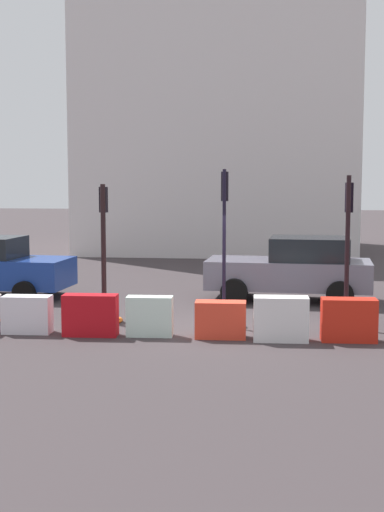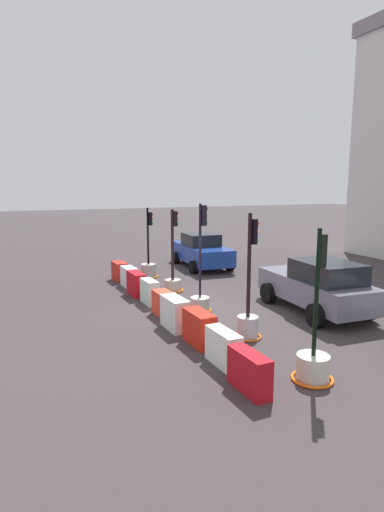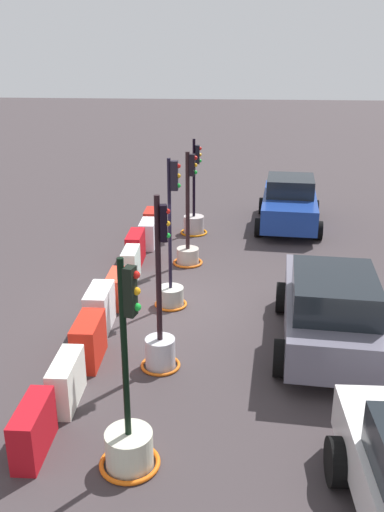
{
  "view_description": "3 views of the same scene",
  "coord_description": "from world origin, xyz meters",
  "px_view_note": "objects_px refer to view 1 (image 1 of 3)",
  "views": [
    {
      "loc": [
        1.17,
        -15.72,
        3.33
      ],
      "look_at": [
        -0.7,
        0.42,
        1.55
      ],
      "focal_mm": 49.96,
      "sensor_mm": 36.0,
      "label": 1
    },
    {
      "loc": [
        12.05,
        -5.45,
        4.11
      ],
      "look_at": [
        -1.92,
        0.72,
        1.49
      ],
      "focal_mm": 29.17,
      "sensor_mm": 36.0,
      "label": 2
    },
    {
      "loc": [
        11.94,
        1.77,
        5.72
      ],
      "look_at": [
        -0.01,
        0.64,
        1.25
      ],
      "focal_mm": 38.75,
      "sensor_mm": 36.0,
      "label": 3
    }
  ],
  "objects_px": {
    "construction_barrier_6": "(349,320)",
    "car_grey_saloon": "(293,269)",
    "construction_barrier_1": "(27,314)",
    "traffic_light_2": "(224,301)",
    "construction_barrier_5": "(281,319)",
    "construction_barrier_3": "(150,316)",
    "construction_barrier_4": "(221,320)",
    "traffic_light_3": "(346,301)",
    "construction_barrier_2": "(90,315)",
    "traffic_light_1": "(104,298)"
  },
  "relations": [
    {
      "from": "traffic_light_1",
      "to": "traffic_light_2",
      "type": "xyz_separation_m",
      "value": [
        2.8,
        -0.12,
        0.01
      ]
    },
    {
      "from": "traffic_light_2",
      "to": "construction_barrier_1",
      "type": "height_order",
      "value": "traffic_light_2"
    },
    {
      "from": "construction_barrier_2",
      "to": "construction_barrier_6",
      "type": "height_order",
      "value": "construction_barrier_2"
    },
    {
      "from": "traffic_light_3",
      "to": "construction_barrier_1",
      "type": "relative_size",
      "value": 3.22
    },
    {
      "from": "construction_barrier_3",
      "to": "construction_barrier_6",
      "type": "relative_size",
      "value": 0.87
    },
    {
      "from": "traffic_light_1",
      "to": "construction_barrier_5",
      "type": "relative_size",
      "value": 2.82
    },
    {
      "from": "construction_barrier_2",
      "to": "car_grey_saloon",
      "type": "distance_m",
      "value": 6.53
    },
    {
      "from": "construction_barrier_1",
      "to": "construction_barrier_4",
      "type": "height_order",
      "value": "construction_barrier_1"
    },
    {
      "from": "traffic_light_1",
      "to": "construction_barrier_5",
      "type": "bearing_deg",
      "value": -20.48
    },
    {
      "from": "construction_barrier_1",
      "to": "traffic_light_2",
      "type": "bearing_deg",
      "value": 16.81
    },
    {
      "from": "traffic_light_3",
      "to": "construction_barrier_5",
      "type": "xyz_separation_m",
      "value": [
        -1.46,
        -1.55,
        -0.14
      ]
    },
    {
      "from": "traffic_light_1",
      "to": "traffic_light_2",
      "type": "bearing_deg",
      "value": -2.5
    },
    {
      "from": "construction_barrier_1",
      "to": "car_grey_saloon",
      "type": "xyz_separation_m",
      "value": [
        5.8,
        4.7,
        0.47
      ]
    },
    {
      "from": "construction_barrier_3",
      "to": "car_grey_saloon",
      "type": "bearing_deg",
      "value": 56.49
    },
    {
      "from": "traffic_light_2",
      "to": "construction_barrier_2",
      "type": "relative_size",
      "value": 3.03
    },
    {
      "from": "traffic_light_1",
      "to": "construction_barrier_4",
      "type": "xyz_separation_m",
      "value": [
        2.82,
        -1.38,
        -0.17
      ]
    },
    {
      "from": "construction_barrier_1",
      "to": "car_grey_saloon",
      "type": "relative_size",
      "value": 0.23
    },
    {
      "from": "construction_barrier_4",
      "to": "traffic_light_1",
      "type": "bearing_deg",
      "value": 153.88
    },
    {
      "from": "construction_barrier_2",
      "to": "traffic_light_1",
      "type": "bearing_deg",
      "value": 92.42
    },
    {
      "from": "construction_barrier_5",
      "to": "traffic_light_2",
      "type": "bearing_deg",
      "value": 132.3
    },
    {
      "from": "construction_barrier_6",
      "to": "traffic_light_1",
      "type": "bearing_deg",
      "value": 165.74
    },
    {
      "from": "traffic_light_3",
      "to": "car_grey_saloon",
      "type": "bearing_deg",
      "value": 108.38
    },
    {
      "from": "traffic_light_3",
      "to": "construction_barrier_6",
      "type": "distance_m",
      "value": 1.43
    },
    {
      "from": "construction_barrier_4",
      "to": "construction_barrier_5",
      "type": "relative_size",
      "value": 0.95
    },
    {
      "from": "construction_barrier_6",
      "to": "construction_barrier_1",
      "type": "bearing_deg",
      "value": 179.95
    },
    {
      "from": "construction_barrier_6",
      "to": "car_grey_saloon",
      "type": "bearing_deg",
      "value": 102.14
    },
    {
      "from": "construction_barrier_4",
      "to": "construction_barrier_6",
      "type": "bearing_deg",
      "value": -0.07
    },
    {
      "from": "traffic_light_2",
      "to": "construction_barrier_1",
      "type": "relative_size",
      "value": 3.35
    },
    {
      "from": "traffic_light_2",
      "to": "construction_barrier_1",
      "type": "xyz_separation_m",
      "value": [
        -4.16,
        -1.26,
        -0.16
      ]
    },
    {
      "from": "construction_barrier_5",
      "to": "construction_barrier_6",
      "type": "relative_size",
      "value": 1.0
    },
    {
      "from": "traffic_light_2",
      "to": "construction_barrier_2",
      "type": "height_order",
      "value": "traffic_light_2"
    },
    {
      "from": "traffic_light_3",
      "to": "construction_barrier_4",
      "type": "height_order",
      "value": "traffic_light_3"
    },
    {
      "from": "traffic_light_2",
      "to": "traffic_light_3",
      "type": "height_order",
      "value": "traffic_light_2"
    },
    {
      "from": "traffic_light_2",
      "to": "construction_barrier_5",
      "type": "height_order",
      "value": "traffic_light_2"
    },
    {
      "from": "construction_barrier_4",
      "to": "car_grey_saloon",
      "type": "xyz_separation_m",
      "value": [
        1.62,
        4.71,
        0.49
      ]
    },
    {
      "from": "traffic_light_2",
      "to": "construction_barrier_1",
      "type": "distance_m",
      "value": 4.35
    },
    {
      "from": "traffic_light_2",
      "to": "construction_barrier_4",
      "type": "xyz_separation_m",
      "value": [
        0.02,
        -1.26,
        -0.18
      ]
    },
    {
      "from": "construction_barrier_5",
      "to": "construction_barrier_6",
      "type": "distance_m",
      "value": 1.39
    },
    {
      "from": "traffic_light_3",
      "to": "construction_barrier_2",
      "type": "relative_size",
      "value": 2.91
    },
    {
      "from": "traffic_light_3",
      "to": "car_grey_saloon",
      "type": "relative_size",
      "value": 0.75
    },
    {
      "from": "traffic_light_3",
      "to": "construction_barrier_6",
      "type": "relative_size",
      "value": 3.0
    },
    {
      "from": "traffic_light_3",
      "to": "construction_barrier_2",
      "type": "xyz_separation_m",
      "value": [
        -5.47,
        -1.54,
        -0.15
      ]
    },
    {
      "from": "traffic_light_2",
      "to": "traffic_light_3",
      "type": "relative_size",
      "value": 1.04
    },
    {
      "from": "construction_barrier_4",
      "to": "construction_barrier_2",
      "type": "bearing_deg",
      "value": -177.52
    },
    {
      "from": "construction_barrier_3",
      "to": "construction_barrier_5",
      "type": "height_order",
      "value": "construction_barrier_5"
    },
    {
      "from": "construction_barrier_1",
      "to": "construction_barrier_2",
      "type": "relative_size",
      "value": 0.9
    },
    {
      "from": "traffic_light_3",
      "to": "traffic_light_2",
      "type": "bearing_deg",
      "value": -176.74
    },
    {
      "from": "construction_barrier_1",
      "to": "construction_barrier_5",
      "type": "distance_m",
      "value": 5.44
    },
    {
      "from": "construction_barrier_2",
      "to": "construction_barrier_3",
      "type": "bearing_deg",
      "value": 5.26
    },
    {
      "from": "construction_barrier_6",
      "to": "traffic_light_3",
      "type": "bearing_deg",
      "value": 86.75
    }
  ]
}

